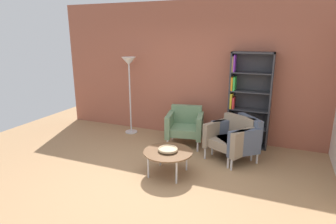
{
  "coord_description": "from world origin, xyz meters",
  "views": [
    {
      "loc": [
        1.86,
        -3.44,
        2.23
      ],
      "look_at": [
        0.1,
        0.84,
        0.95
      ],
      "focal_mm": 30.32,
      "sensor_mm": 36.0,
      "label": 1
    }
  ],
  "objects_px": {
    "coffee_table_low": "(168,153)",
    "armchair_near_window": "(185,125)",
    "bookshelf_tall": "(247,101)",
    "decorative_bowl": "(168,149)",
    "armchair_by_bookshelf": "(231,138)",
    "armchair_corner_red": "(238,137)",
    "floor_lamp_torchiere": "(129,70)"
  },
  "relations": [
    {
      "from": "coffee_table_low",
      "to": "decorative_bowl",
      "type": "distance_m",
      "value": 0.06
    },
    {
      "from": "armchair_corner_red",
      "to": "floor_lamp_torchiere",
      "type": "bearing_deg",
      "value": -142.11
    },
    {
      "from": "decorative_bowl",
      "to": "floor_lamp_torchiere",
      "type": "distance_m",
      "value": 2.44
    },
    {
      "from": "coffee_table_low",
      "to": "armchair_near_window",
      "type": "distance_m",
      "value": 1.36
    },
    {
      "from": "coffee_table_low",
      "to": "armchair_near_window",
      "type": "height_order",
      "value": "armchair_near_window"
    },
    {
      "from": "armchair_corner_red",
      "to": "floor_lamp_torchiere",
      "type": "distance_m",
      "value": 2.78
    },
    {
      "from": "decorative_bowl",
      "to": "armchair_by_bookshelf",
      "type": "distance_m",
      "value": 1.29
    },
    {
      "from": "armchair_by_bookshelf",
      "to": "armchair_corner_red",
      "type": "distance_m",
      "value": 0.13
    },
    {
      "from": "decorative_bowl",
      "to": "armchair_corner_red",
      "type": "relative_size",
      "value": 0.34
    },
    {
      "from": "coffee_table_low",
      "to": "armchair_near_window",
      "type": "xyz_separation_m",
      "value": [
        -0.18,
        1.35,
        0.04
      ]
    },
    {
      "from": "coffee_table_low",
      "to": "armchair_corner_red",
      "type": "bearing_deg",
      "value": 47.66
    },
    {
      "from": "armchair_near_window",
      "to": "armchair_corner_red",
      "type": "height_order",
      "value": "same"
    },
    {
      "from": "coffee_table_low",
      "to": "floor_lamp_torchiere",
      "type": "height_order",
      "value": "floor_lamp_torchiere"
    },
    {
      "from": "coffee_table_low",
      "to": "floor_lamp_torchiere",
      "type": "relative_size",
      "value": 0.46
    },
    {
      "from": "bookshelf_tall",
      "to": "armchair_corner_red",
      "type": "xyz_separation_m",
      "value": [
        -0.02,
        -0.74,
        -0.53
      ]
    },
    {
      "from": "armchair_near_window",
      "to": "armchair_corner_red",
      "type": "relative_size",
      "value": 0.87
    },
    {
      "from": "armchair_by_bookshelf",
      "to": "armchair_near_window",
      "type": "bearing_deg",
      "value": -172.79
    },
    {
      "from": "coffee_table_low",
      "to": "armchair_by_bookshelf",
      "type": "height_order",
      "value": "armchair_by_bookshelf"
    },
    {
      "from": "armchair_corner_red",
      "to": "floor_lamp_torchiere",
      "type": "relative_size",
      "value": 0.55
    },
    {
      "from": "coffee_table_low",
      "to": "armchair_near_window",
      "type": "relative_size",
      "value": 0.97
    },
    {
      "from": "coffee_table_low",
      "to": "armchair_corner_red",
      "type": "relative_size",
      "value": 0.84
    },
    {
      "from": "armchair_near_window",
      "to": "armchair_by_bookshelf",
      "type": "bearing_deg",
      "value": -31.64
    },
    {
      "from": "bookshelf_tall",
      "to": "armchair_near_window",
      "type": "distance_m",
      "value": 1.33
    },
    {
      "from": "armchair_by_bookshelf",
      "to": "bookshelf_tall",
      "type": "bearing_deg",
      "value": 107.87
    },
    {
      "from": "decorative_bowl",
      "to": "armchair_by_bookshelf",
      "type": "height_order",
      "value": "armchair_by_bookshelf"
    },
    {
      "from": "bookshelf_tall",
      "to": "decorative_bowl",
      "type": "height_order",
      "value": "bookshelf_tall"
    },
    {
      "from": "coffee_table_low",
      "to": "armchair_corner_red",
      "type": "height_order",
      "value": "armchair_corner_red"
    },
    {
      "from": "armchair_corner_red",
      "to": "armchair_by_bookshelf",
      "type": "bearing_deg",
      "value": -101.17
    },
    {
      "from": "floor_lamp_torchiere",
      "to": "armchair_corner_red",
      "type": "bearing_deg",
      "value": -11.62
    },
    {
      "from": "bookshelf_tall",
      "to": "coffee_table_low",
      "type": "height_order",
      "value": "bookshelf_tall"
    },
    {
      "from": "coffee_table_low",
      "to": "armchair_corner_red",
      "type": "xyz_separation_m",
      "value": [
        0.95,
        1.04,
        0.04
      ]
    },
    {
      "from": "armchair_by_bookshelf",
      "to": "armchair_corner_red",
      "type": "relative_size",
      "value": 0.97
    }
  ]
}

